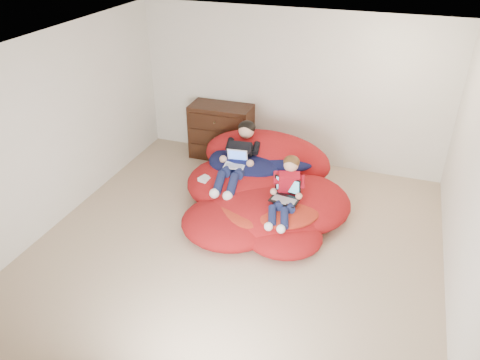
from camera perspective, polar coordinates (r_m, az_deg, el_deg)
The scene contains 9 objects.
room_shell at distance 5.98m, azimuth -0.17°, elevation -5.96°, with size 5.10×5.10×2.77m.
dresser at distance 8.01m, azimuth -2.30°, elevation 5.93°, with size 1.04×0.59×0.93m.
beanbag_pile at distance 6.70m, azimuth 2.79°, elevation -1.25°, with size 2.44×2.49×0.93m.
cream_pillow at distance 7.35m, azimuth 0.33°, elevation 4.99°, with size 0.44×0.28×0.28m, color #EFE5CF.
older_boy at distance 6.77m, azimuth -0.13°, elevation 3.13°, with size 0.39×1.28×0.70m.
younger_boy at distance 6.05m, azimuth 5.69°, elevation -1.04°, with size 0.36×0.89×0.69m.
laptop_white at distance 6.67m, azimuth -0.52°, elevation 2.33°, with size 0.31×0.30×0.21m.
laptop_black at distance 6.07m, azimuth 5.62°, elevation -1.62°, with size 0.39×0.35×0.26m.
power_adapter at distance 6.66m, azimuth -4.29°, elevation 0.11°, with size 0.15×0.15×0.06m, color silver.
Camera 1 is at (1.62, -4.56, 3.74)m, focal length 35.00 mm.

